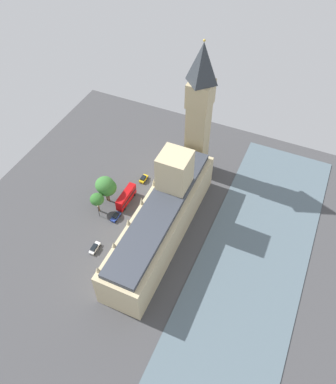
# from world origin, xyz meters

# --- Properties ---
(ground_plane) EXTENTS (128.11, 128.11, 0.00)m
(ground_plane) POSITION_xyz_m (0.00, 0.00, 0.00)
(ground_plane) COLOR #424244
(river_thames) EXTENTS (32.44, 115.30, 0.25)m
(river_thames) POSITION_xyz_m (-32.32, 0.00, 0.12)
(river_thames) COLOR slate
(river_thames) RESTS_ON ground
(parliament_building) EXTENTS (14.09, 58.11, 26.98)m
(parliament_building) POSITION_xyz_m (-1.99, -1.79, 8.22)
(parliament_building) COLOR #CCBA8E
(parliament_building) RESTS_ON ground
(clock_tower) EXTENTS (8.10, 8.10, 51.59)m
(clock_tower) POSITION_xyz_m (-0.42, -34.60, 26.67)
(clock_tower) COLOR tan
(clock_tower) RESTS_ON ground
(car_yellow_cab_far_end) EXTENTS (1.98, 4.18, 1.74)m
(car_yellow_cab_far_end) POSITION_xyz_m (14.69, -20.21, 0.89)
(car_yellow_cab_far_end) COLOR gold
(car_yellow_cab_far_end) RESTS_ON ground
(double_decker_bus_by_river_gate) EXTENTS (2.73, 10.52, 4.75)m
(double_decker_bus_by_river_gate) POSITION_xyz_m (15.42, -8.19, 2.63)
(double_decker_bus_by_river_gate) COLOR #B20C0F
(double_decker_bus_by_river_gate) RESTS_ON ground
(car_blue_under_trees) EXTENTS (2.06, 4.32, 1.74)m
(car_blue_under_trees) POSITION_xyz_m (15.28, -0.10, 0.89)
(car_blue_under_trees) COLOR navy
(car_blue_under_trees) RESTS_ON ground
(car_white_leading) EXTENTS (1.87, 4.82, 1.74)m
(car_white_leading) POSITION_xyz_m (15.16, 13.85, 0.89)
(car_white_leading) COLOR silver
(car_white_leading) RESTS_ON ground
(pedestrian_corner) EXTENTS (0.64, 0.66, 1.58)m
(pedestrian_corner) POSITION_xyz_m (7.71, 11.75, 0.71)
(pedestrian_corner) COLOR maroon
(pedestrian_corner) RESTS_ON ground
(pedestrian_opposite_hall) EXTENTS (0.52, 0.62, 1.61)m
(pedestrian_opposite_hall) POSITION_xyz_m (7.61, 22.33, 0.72)
(pedestrian_opposite_hall) COLOR navy
(pedestrian_opposite_hall) RESTS_ON ground
(pedestrian_near_tower) EXTENTS (0.54, 0.62, 1.52)m
(pedestrian_near_tower) POSITION_xyz_m (7.33, 3.39, 0.68)
(pedestrian_near_tower) COLOR navy
(pedestrian_near_tower) RESTS_ON ground
(plane_tree_kerbside) EXTENTS (6.58, 6.58, 10.66)m
(plane_tree_kerbside) POSITION_xyz_m (22.17, -6.16, 7.83)
(plane_tree_kerbside) COLOR brown
(plane_tree_kerbside) RESTS_ON ground
(plane_tree_midblock) EXTENTS (4.80, 4.80, 8.14)m
(plane_tree_midblock) POSITION_xyz_m (22.20, -0.65, 6.04)
(plane_tree_midblock) COLOR brown
(plane_tree_midblock) RESTS_ON ground
(plane_tree_trailing) EXTENTS (6.56, 6.56, 9.78)m
(plane_tree_trailing) POSITION_xyz_m (21.28, -6.07, 6.96)
(plane_tree_trailing) COLOR brown
(plane_tree_trailing) RESTS_ON ground
(street_lamp_slot_10) EXTENTS (0.56, 0.56, 5.63)m
(street_lamp_slot_10) POSITION_xyz_m (20.86, 1.36, 3.99)
(street_lamp_slot_10) COLOR black
(street_lamp_slot_10) RESTS_ON ground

